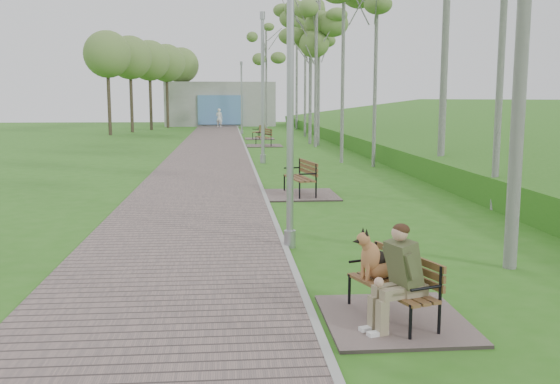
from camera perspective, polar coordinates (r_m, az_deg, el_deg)
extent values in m
plane|color=#2E6C18|center=(8.59, 1.78, -8.50)|extent=(120.00, 120.00, 0.00)
cube|color=#685754|center=(29.77, -6.40, 3.69)|extent=(3.50, 67.00, 0.04)
cube|color=#999993|center=(29.77, -3.03, 3.74)|extent=(0.10, 67.00, 0.05)
cube|color=#407C27|center=(31.10, 19.80, 3.41)|extent=(14.00, 70.00, 1.60)
cube|color=#9E9E99|center=(59.16, -5.46, 8.02)|extent=(10.00, 5.00, 4.00)
cube|color=#5687C0|center=(56.56, -5.48, 7.49)|extent=(4.00, 0.20, 2.60)
cube|color=#685754|center=(7.38, 10.42, -11.38)|extent=(1.59, 1.77, 0.04)
cube|color=brown|center=(7.25, 10.12, -8.60)|extent=(0.81, 1.38, 0.04)
cube|color=brown|center=(7.30, 11.55, -6.57)|extent=(0.47, 1.26, 0.29)
cube|color=#685754|center=(16.30, 1.94, -0.26)|extent=(1.84, 2.05, 0.04)
cube|color=brown|center=(16.24, 1.77, 1.27)|extent=(0.72, 1.59, 0.04)
cube|color=brown|center=(16.28, 2.60, 2.27)|extent=(0.31, 1.52, 0.34)
cube|color=#685754|center=(33.36, -1.46, 4.26)|extent=(1.88, 2.09, 0.04)
cube|color=brown|center=(33.33, -1.55, 5.03)|extent=(0.78, 1.63, 0.04)
cube|color=brown|center=(33.38, -1.13, 5.52)|extent=(0.36, 1.54, 0.34)
cube|color=#685754|center=(39.21, -1.90, 4.90)|extent=(1.81, 2.01, 0.04)
cube|color=brown|center=(39.18, -1.97, 5.53)|extent=(0.87, 1.57, 0.04)
cube|color=brown|center=(39.11, -1.63, 5.92)|extent=(0.48, 1.45, 0.33)
cylinder|color=#9A9CA2|center=(10.65, 0.91, -4.30)|extent=(0.20, 0.20, 0.30)
cylinder|color=#9A9CA2|center=(10.38, 0.94, 8.29)|extent=(0.12, 0.12, 4.94)
cylinder|color=#9A9CA2|center=(24.48, -1.56, 3.04)|extent=(0.22, 0.22, 0.33)
cylinder|color=#9A9CA2|center=(24.37, -1.59, 9.19)|extent=(0.13, 0.13, 5.58)
cylinder|color=#9A9CA2|center=(24.56, -1.62, 15.83)|extent=(0.20, 0.20, 0.28)
cylinder|color=#9A9CA2|center=(44.67, -3.50, 5.50)|extent=(0.20, 0.20, 0.29)
cylinder|color=#9A9CA2|center=(44.60, -3.53, 8.46)|extent=(0.12, 0.12, 4.90)
cylinder|color=#9A9CA2|center=(44.67, -3.56, 11.67)|extent=(0.18, 0.18, 0.25)
imported|color=white|center=(54.88, -5.58, 6.75)|extent=(0.70, 0.58, 1.65)
cylinder|color=silver|center=(14.96, 19.79, 15.69)|extent=(0.17, 0.17, 9.01)
cylinder|color=silver|center=(24.73, 5.79, 12.69)|extent=(0.16, 0.16, 8.64)
cylinder|color=silver|center=(23.39, 8.74, 11.68)|extent=(0.16, 0.16, 7.67)
cylinder|color=silver|center=(32.65, 3.31, 10.62)|extent=(0.18, 0.18, 7.41)
ellipsoid|color=olive|center=(32.82, 3.35, 14.76)|extent=(2.62, 2.62, 3.26)
cylinder|color=silver|center=(33.86, 3.57, 10.90)|extent=(0.17, 0.17, 7.83)
ellipsoid|color=olive|center=(34.05, 3.61, 15.12)|extent=(2.41, 2.41, 3.45)
cylinder|color=silver|center=(34.91, 2.80, 10.85)|extent=(0.18, 0.18, 7.84)
ellipsoid|color=olive|center=(35.10, 2.83, 14.94)|extent=(2.57, 2.57, 3.45)
cylinder|color=silver|center=(41.63, 2.33, 11.53)|extent=(0.16, 0.16, 9.37)
ellipsoid|color=olive|center=(41.90, 2.35, 15.63)|extent=(2.29, 2.29, 4.12)
cylinder|color=silver|center=(50.07, -1.26, 10.31)|extent=(0.16, 0.16, 8.11)
ellipsoid|color=olive|center=(50.22, -1.27, 13.27)|extent=(2.25, 2.25, 3.57)
cylinder|color=silver|center=(51.60, 1.55, 11.70)|extent=(0.19, 0.19, 10.70)
ellipsoid|color=olive|center=(51.90, 1.56, 15.48)|extent=(2.77, 2.77, 4.71)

